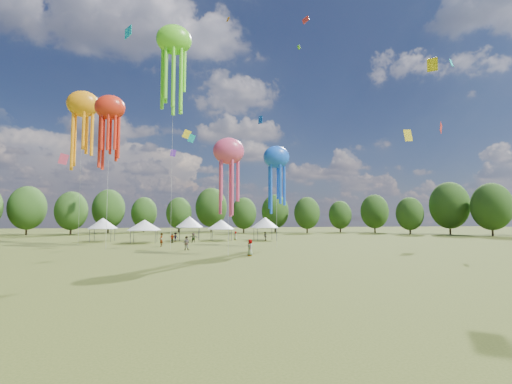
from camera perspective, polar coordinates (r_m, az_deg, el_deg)
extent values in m
plane|color=#384416|center=(12.43, 3.75, -23.08)|extent=(300.00, 300.00, 0.00)
imported|color=gray|center=(47.32, -10.97, -7.94)|extent=(1.02, 0.90, 1.76)
imported|color=gray|center=(67.83, -3.28, -6.91)|extent=(0.60, 0.84, 1.62)
imported|color=gray|center=(65.95, 1.44, -7.02)|extent=(0.60, 0.76, 1.57)
imported|color=gray|center=(65.28, -12.61, -6.97)|extent=(1.14, 0.93, 1.53)
imported|color=gray|center=(61.46, -13.13, -7.11)|extent=(0.98, 0.84, 1.58)
imported|color=gray|center=(62.21, -9.86, -7.09)|extent=(1.59, 0.72, 1.65)
imported|color=gray|center=(54.03, -14.77, -7.33)|extent=(0.59, 0.77, 1.91)
imported|color=gray|center=(39.44, -0.93, -8.77)|extent=(0.64, 0.91, 1.77)
cylinder|color=#47474C|center=(67.94, -24.83, -6.30)|extent=(0.08, 0.08, 2.17)
cylinder|color=#47474C|center=(71.29, -24.18, -6.20)|extent=(0.08, 0.08, 2.17)
cylinder|color=#47474C|center=(67.22, -21.96, -6.41)|extent=(0.08, 0.08, 2.17)
cylinder|color=#47474C|center=(70.60, -21.44, -6.30)|extent=(0.08, 0.08, 2.17)
cube|color=white|center=(69.20, -23.08, -5.37)|extent=(3.84, 3.84, 0.10)
cone|color=white|center=(69.19, -23.05, -4.56)|extent=(4.99, 4.99, 1.86)
cylinder|color=#47474C|center=(61.22, -19.25, -6.80)|extent=(0.08, 0.08, 2.01)
cylinder|color=#47474C|center=(65.01, -18.77, -6.65)|extent=(0.08, 0.08, 2.01)
cylinder|color=#47474C|center=(60.80, -15.64, -6.90)|extent=(0.08, 0.08, 2.01)
cylinder|color=#47474C|center=(64.63, -15.37, -6.74)|extent=(0.08, 0.08, 2.01)
cube|color=white|center=(62.84, -17.24, -5.81)|extent=(4.24, 4.24, 0.10)
cone|color=white|center=(62.82, -17.22, -4.98)|extent=(5.51, 5.51, 1.72)
cylinder|color=#47474C|center=(66.03, -11.99, -6.60)|extent=(0.08, 0.08, 2.32)
cylinder|color=#47474C|center=(69.49, -11.95, -6.48)|extent=(0.08, 0.08, 2.32)
cylinder|color=#47474C|center=(66.08, -8.97, -6.64)|extent=(0.08, 0.08, 2.32)
cylinder|color=#47474C|center=(69.53, -9.08, -6.51)|extent=(0.08, 0.08, 2.32)
cube|color=white|center=(67.72, -10.49, -5.53)|extent=(3.86, 3.86, 0.10)
cone|color=white|center=(67.70, -10.48, -4.65)|extent=(5.02, 5.02, 1.99)
cylinder|color=#47474C|center=(65.43, -6.93, -6.83)|extent=(0.08, 0.08, 1.99)
cylinder|color=#47474C|center=(68.85, -7.14, -6.70)|extent=(0.08, 0.08, 1.99)
cylinder|color=#47474C|center=(65.78, -3.92, -6.84)|extent=(0.08, 0.08, 1.99)
cylinder|color=#47474C|center=(69.18, -4.28, -6.70)|extent=(0.08, 0.08, 1.99)
cube|color=white|center=(67.25, -5.56, -5.88)|extent=(3.83, 3.83, 0.10)
cone|color=white|center=(67.23, -5.56, -5.11)|extent=(4.98, 4.98, 1.70)
cylinder|color=#47474C|center=(65.23, 0.24, -6.75)|extent=(0.08, 0.08, 2.25)
cylinder|color=#47474C|center=(68.68, -0.34, -6.63)|extent=(0.08, 0.08, 2.25)
cylinder|color=#47474C|center=(66.02, 3.25, -6.72)|extent=(0.08, 0.08, 2.25)
cylinder|color=#47474C|center=(69.42, 2.53, -6.60)|extent=(0.08, 0.08, 2.25)
cube|color=white|center=(67.27, 1.42, -5.67)|extent=(3.91, 3.91, 0.10)
cone|color=white|center=(67.26, 1.42, -4.81)|extent=(5.09, 5.09, 1.93)
ellipsoid|color=red|center=(53.57, -22.08, 12.28)|extent=(3.96, 2.77, 3.36)
cylinder|color=beige|center=(51.74, -22.37, 2.16)|extent=(0.03, 0.03, 18.94)
ellipsoid|color=#68EB26|center=(55.06, -12.83, 22.42)|extent=(4.83, 3.38, 4.10)
cylinder|color=beige|center=(50.33, -13.10, 7.69)|extent=(0.03, 0.03, 28.60)
ellipsoid|color=blue|center=(51.82, 3.25, 5.54)|extent=(3.79, 2.66, 3.22)
cylinder|color=beige|center=(51.13, 3.28, -1.54)|extent=(0.03, 0.03, 12.79)
ellipsoid|color=orange|center=(64.28, -25.68, 12.43)|extent=(4.87, 3.41, 4.14)
cylinder|color=beige|center=(62.11, -26.00, 2.66)|extent=(0.03, 0.03, 21.97)
ellipsoid|color=#DA4067|center=(39.89, -4.34, 6.49)|extent=(3.44, 2.41, 2.92)
cylinder|color=beige|center=(39.24, -4.39, -1.73)|extent=(0.03, 0.03, 11.42)
cube|color=yellow|center=(81.52, -10.89, 8.96)|extent=(2.13, 0.40, 2.37)
cube|color=#68EB26|center=(74.24, 6.79, 21.77)|extent=(0.56, 0.60, 0.83)
cube|color=#1ADFE3|center=(56.89, -10.18, 8.34)|extent=(1.26, 0.46, 1.48)
cube|color=yellow|center=(48.04, 26.10, 17.63)|extent=(1.39, 1.10, 1.41)
cube|color=#1ADFE3|center=(62.55, -19.54, 22.75)|extent=(1.25, 1.79, 2.41)
cube|color=#DA4067|center=(88.13, -20.93, 7.74)|extent=(0.58, 2.08, 2.34)
cube|color=red|center=(76.25, 7.85, 25.36)|extent=(1.07, 1.93, 2.02)
cube|color=yellow|center=(73.82, 22.90, 8.25)|extent=(1.97, 0.41, 2.41)
cube|color=blue|center=(83.20, 0.69, 11.35)|extent=(0.76, 1.27, 1.84)
cube|color=#1ADFE3|center=(53.62, 28.49, 17.51)|extent=(0.74, 0.59, 0.91)
cube|color=#DA4067|center=(76.73, -28.14, 4.61)|extent=(1.85, 1.23, 2.12)
cube|color=#7531DA|center=(66.71, -12.96, 6.03)|extent=(1.15, 0.22, 1.38)
cube|color=red|center=(63.27, 27.20, 9.02)|extent=(1.28, 1.06, 1.82)
cube|color=orange|center=(78.65, -4.46, 25.56)|extent=(0.66, 0.83, 1.12)
cylinder|color=#38281C|center=(103.96, -32.54, -4.83)|extent=(0.44, 0.44, 3.41)
ellipsoid|color=#284818|center=(103.96, -32.43, -2.13)|extent=(8.53, 8.53, 10.66)
cylinder|color=#38281C|center=(100.29, -27.25, -5.17)|extent=(0.44, 0.44, 3.07)
ellipsoid|color=#284818|center=(100.28, -27.16, -2.65)|extent=(7.66, 7.66, 9.58)
cylinder|color=#38281C|center=(106.72, -22.33, -5.13)|extent=(0.44, 0.44, 3.43)
ellipsoid|color=#284818|center=(106.73, -22.26, -2.48)|extent=(8.58, 8.58, 10.73)
cylinder|color=#38281C|center=(110.98, -17.32, -5.33)|extent=(0.44, 0.44, 2.95)
ellipsoid|color=#284818|center=(110.97, -17.27, -3.15)|extent=(7.37, 7.37, 9.21)
cylinder|color=#38281C|center=(106.47, -12.13, -5.50)|extent=(0.44, 0.44, 2.89)
ellipsoid|color=#284818|center=(106.46, -12.09, -3.26)|extent=(7.23, 7.23, 9.04)
cylinder|color=#38281C|center=(111.16, -7.11, -5.26)|extent=(0.44, 0.44, 3.84)
ellipsoid|color=#284818|center=(111.19, -7.08, -2.42)|extent=(9.60, 9.60, 11.99)
cylinder|color=#38281C|center=(101.15, -1.96, -5.68)|extent=(0.44, 0.44, 2.84)
ellipsoid|color=#284818|center=(101.13, -1.95, -3.36)|extent=(7.11, 7.11, 8.89)
cylinder|color=#38281C|center=(105.67, 3.06, -5.53)|extent=(0.44, 0.44, 3.16)
ellipsoid|color=#284818|center=(105.66, 3.05, -3.06)|extent=(7.91, 7.91, 9.88)
cylinder|color=#38281C|center=(102.40, 8.09, -5.61)|extent=(0.44, 0.44, 2.88)
ellipsoid|color=#284818|center=(102.38, 8.07, -3.29)|extent=(7.21, 7.21, 9.01)
cylinder|color=#38281C|center=(108.23, 13.19, -5.53)|extent=(0.44, 0.44, 2.63)
ellipsoid|color=#284818|center=(108.20, 13.16, -3.53)|extent=(6.57, 6.57, 8.22)
cylinder|color=#38281C|center=(109.15, 18.28, -5.29)|extent=(0.44, 0.44, 3.13)
ellipsoid|color=#284818|center=(109.15, 18.23, -2.93)|extent=(7.81, 7.81, 9.77)
cylinder|color=#38281C|center=(100.67, 23.19, -5.39)|extent=(0.44, 0.44, 2.72)
ellipsoid|color=#284818|center=(100.65, 23.12, -3.16)|extent=(6.80, 6.80, 8.50)
cylinder|color=#38281C|center=(103.94, 28.35, -4.87)|extent=(0.44, 0.44, 3.81)
ellipsoid|color=#284818|center=(103.97, 28.24, -1.86)|extent=(9.52, 9.52, 11.90)
cylinder|color=#38281C|center=(99.56, 33.31, -4.82)|extent=(0.44, 0.44, 3.51)
ellipsoid|color=#284818|center=(99.57, 33.19, -1.92)|extent=(8.78, 8.78, 10.97)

